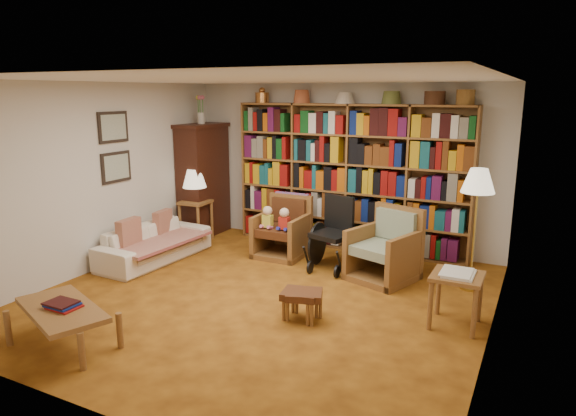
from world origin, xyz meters
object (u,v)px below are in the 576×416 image
Objects in this scene: sofa at (154,243)px; armchair_leather at (284,230)px; coffee_table at (62,312)px; side_table_lamp at (196,211)px; side_table_papers at (457,283)px; armchair_sage at (385,251)px; footstool_a at (300,296)px; wheelchair at (335,236)px; footstool_b at (304,297)px; floor_lamp at (478,186)px.

sofa is 1.96× the size of armchair_leather.
armchair_leather reaches higher than coffee_table.
coffee_table is (-0.55, -3.49, -0.01)m from armchair_leather.
side_table_lamp reaches higher than side_table_papers.
armchair_sage is at bearing -9.68° from armchair_leather.
side_table_lamp is 1.54× the size of footstool_a.
armchair_sage is 0.99× the size of wheelchair.
footstool_b is at bearing -103.34° from armchair_sage.
side_table_papers is at bearing -26.71° from armchair_leather.
armchair_leather is 2.26m from footstool_a.
footstool_a is at bearing -104.70° from armchair_sage.
armchair_sage is 2.12× the size of footstool_b.
armchair_leather reaches higher than footstool_b.
wheelchair is at bearing 174.06° from armchair_sage.
armchair_leather reaches higher than side_table_papers.
armchair_leather reaches higher than side_table_lamp.
floor_lamp reaches higher than armchair_leather.
wheelchair is at bearing -4.92° from side_table_lamp.
floor_lamp is at bearing 49.26° from footstool_a.
armchair_sage reaches higher than armchair_leather.
sofa is 2.67× the size of side_table_lamp.
wheelchair is 1.76m from footstool_b.
wheelchair is 0.66× the size of floor_lamp.
side_table_papers is at bearing -90.77° from sofa.
armchair_leather is 2.10× the size of footstool_a.
side_table_lamp is at bearing 107.01° from coffee_table.
floor_lamp is 3.24× the size of footstool_b.
footstool_a is 0.35× the size of coffee_table.
coffee_table is at bearing -138.03° from footstool_a.
armchair_sage reaches higher than side_table_lamp.
armchair_sage is at bearing -5.15° from side_table_lamp.
footstool_b is (-1.45, -1.73, -1.03)m from floor_lamp.
sofa is 2.83m from footstool_a.
armchair_sage is at bearing 75.30° from footstool_a.
footstool_b is at bearing -78.76° from wheelchair.
coffee_table is at bearing -134.43° from floor_lamp.
footstool_a is 2.34m from coffee_table.
coffee_table reaches higher than footstool_a.
wheelchair is 2.13m from side_table_papers.
wheelchair reaches higher than side_table_lamp.
armchair_leather is 1.64m from armchair_sage.
footstool_b is (1.23, -1.92, -0.10)m from armchair_leather.
wheelchair is (0.88, -0.20, 0.09)m from armchair_leather.
side_table_lamp is 1.11× the size of side_table_papers.
wheelchair is at bearing -12.71° from armchair_leather.
footstool_b is (2.75, -0.82, 0.01)m from sofa.
floor_lamp reaches higher than armchair_sage.
coffee_table reaches higher than footstool_b.
armchair_leather reaches higher than footstool_a.
side_table_papers is at bearing 21.63° from footstool_b.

